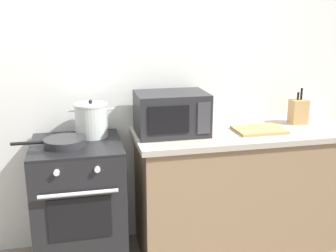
{
  "coord_description": "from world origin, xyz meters",
  "views": [
    {
      "loc": [
        -0.32,
        -2.06,
        1.74
      ],
      "look_at": [
        0.28,
        0.6,
        1.0
      ],
      "focal_mm": 43.51,
      "sensor_mm": 36.0,
      "label": 1
    }
  ],
  "objects_px": {
    "frying_pan": "(64,142)",
    "knife_block": "(298,111)",
    "microwave": "(171,113)",
    "cutting_board": "(259,130)",
    "stock_pot": "(91,120)",
    "stove": "(80,206)"
  },
  "relations": [
    {
      "from": "knife_block",
      "to": "microwave",
      "type": "bearing_deg",
      "value": -176.59
    },
    {
      "from": "stove",
      "to": "microwave",
      "type": "relative_size",
      "value": 1.84
    },
    {
      "from": "knife_block",
      "to": "cutting_board",
      "type": "bearing_deg",
      "value": -160.36
    },
    {
      "from": "stove",
      "to": "frying_pan",
      "type": "bearing_deg",
      "value": -149.32
    },
    {
      "from": "stove",
      "to": "frying_pan",
      "type": "xyz_separation_m",
      "value": [
        -0.07,
        -0.04,
        0.48
      ]
    },
    {
      "from": "stock_pot",
      "to": "stove",
      "type": "bearing_deg",
      "value": -130.07
    },
    {
      "from": "stock_pot",
      "to": "knife_block",
      "type": "bearing_deg",
      "value": 0.22
    },
    {
      "from": "stove",
      "to": "frying_pan",
      "type": "height_order",
      "value": "frying_pan"
    },
    {
      "from": "stock_pot",
      "to": "knife_block",
      "type": "distance_m",
      "value": 1.6
    },
    {
      "from": "knife_block",
      "to": "stock_pot",
      "type": "bearing_deg",
      "value": -179.78
    },
    {
      "from": "cutting_board",
      "to": "frying_pan",
      "type": "bearing_deg",
      "value": -178.13
    },
    {
      "from": "frying_pan",
      "to": "knife_block",
      "type": "height_order",
      "value": "knife_block"
    },
    {
      "from": "stove",
      "to": "stock_pot",
      "type": "relative_size",
      "value": 2.93
    },
    {
      "from": "microwave",
      "to": "cutting_board",
      "type": "relative_size",
      "value": 1.39
    },
    {
      "from": "stove",
      "to": "knife_block",
      "type": "bearing_deg",
      "value": 4.71
    },
    {
      "from": "microwave",
      "to": "knife_block",
      "type": "height_order",
      "value": "microwave"
    },
    {
      "from": "frying_pan",
      "to": "knife_block",
      "type": "bearing_deg",
      "value": 5.93
    },
    {
      "from": "stove",
      "to": "cutting_board",
      "type": "height_order",
      "value": "cutting_board"
    },
    {
      "from": "microwave",
      "to": "cutting_board",
      "type": "distance_m",
      "value": 0.67
    },
    {
      "from": "frying_pan",
      "to": "cutting_board",
      "type": "bearing_deg",
      "value": 1.87
    },
    {
      "from": "stock_pot",
      "to": "frying_pan",
      "type": "distance_m",
      "value": 0.28
    },
    {
      "from": "cutting_board",
      "to": "knife_block",
      "type": "xyz_separation_m",
      "value": [
        0.39,
        0.14,
        0.09
      ]
    }
  ]
}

